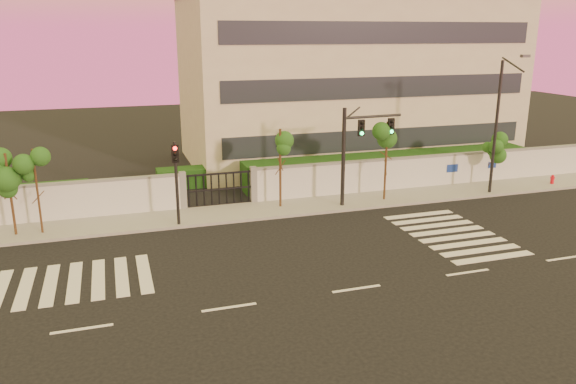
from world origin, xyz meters
The scene contains 15 objects.
ground centered at (0.00, 0.00, 0.00)m, with size 120.00×120.00×0.00m, color black.
sidewalk centered at (0.00, 10.50, 0.07)m, with size 60.00×3.00×0.15m, color gray.
perimeter_wall centered at (0.10, 12.00, 1.07)m, with size 60.00×0.36×2.20m.
hedge_row centered at (1.17, 14.74, 0.82)m, with size 41.00×4.25×1.80m.
institutional_building centered at (9.00, 21.99, 6.16)m, with size 24.40×12.40×12.25m.
road_markings centered at (-1.58, 3.76, 0.01)m, with size 57.00×7.62×0.02m.
street_tree_b centered at (-13.27, 10.25, 3.05)m, with size 1.50×1.19×4.14m.
street_tree_c centered at (-12.08, 10.12, 3.15)m, with size 1.29×1.03×4.29m.
street_tree_d centered at (0.22, 10.68, 3.32)m, with size 1.58×1.26×4.51m.
street_tree_e centered at (6.38, 10.15, 3.46)m, with size 1.54×1.23×4.70m.
street_tree_f centered at (14.08, 10.66, 2.55)m, with size 1.40×1.11×3.45m.
traffic_signal_main centered at (4.28, 9.81, 3.55)m, with size 3.55×0.43×5.62m.
traffic_signal_secondary centered at (-5.61, 9.32, 2.79)m, with size 0.34×0.34×4.40m.
streetlight_east centered at (13.19, 9.37, 4.52)m, with size 0.50×2.01×8.37m.
fire_hydrant centered at (18.27, 9.98, 0.37)m, with size 0.29×0.27×0.74m.
Camera 1 is at (-8.55, -18.02, 9.54)m, focal length 35.00 mm.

